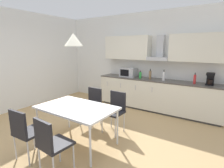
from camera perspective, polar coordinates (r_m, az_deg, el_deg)
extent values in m
cube|color=tan|center=(3.90, -8.91, -15.99)|extent=(8.01, 7.66, 0.02)
cube|color=white|center=(5.65, 8.89, 7.83)|extent=(6.41, 0.10, 2.84)
cube|color=white|center=(5.69, -30.19, 6.41)|extent=(0.10, 6.13, 2.84)
cube|color=#333333|center=(5.35, 13.79, -7.90)|extent=(3.36, 0.55, 0.05)
cube|color=silver|center=(5.22, 14.03, -3.37)|extent=(3.50, 0.60, 0.83)
cube|color=#4C4742|center=(5.13, 14.26, 1.26)|extent=(3.52, 0.62, 0.03)
cube|color=silver|center=(5.58, -1.61, 0.14)|extent=(0.01, 0.01, 0.14)
cube|color=silver|center=(5.31, 2.80, -0.47)|extent=(0.01, 0.01, 0.14)
cube|color=silver|center=(5.08, 7.64, -1.13)|extent=(0.01, 0.01, 0.14)
cube|color=silver|center=(4.89, 12.91, -1.84)|extent=(0.01, 0.01, 0.14)
cube|color=silver|center=(5.35, 15.45, 4.57)|extent=(3.50, 0.02, 0.51)
cube|color=silver|center=(5.58, 5.07, 11.72)|extent=(1.45, 0.34, 0.70)
cube|color=silver|center=(4.93, 26.77, 10.52)|extent=(1.45, 0.34, 0.70)
cube|color=#B7BABF|center=(5.16, 15.01, 8.01)|extent=(0.59, 0.40, 0.10)
cube|color=#B7BABF|center=(5.25, 15.60, 11.61)|extent=(0.20, 0.16, 0.65)
cube|color=#ADADB2|center=(5.46, 5.35, 3.86)|extent=(0.48, 0.34, 0.28)
cube|color=black|center=(5.33, 4.08, 3.68)|extent=(0.29, 0.01, 0.20)
cube|color=black|center=(4.86, 29.24, -0.17)|extent=(0.18, 0.18, 0.02)
cylinder|color=black|center=(4.83, 29.31, 0.62)|extent=(0.12, 0.12, 0.12)
cube|color=black|center=(4.89, 29.47, 1.55)|extent=(0.16, 0.08, 0.30)
cube|color=black|center=(4.81, 29.54, 2.84)|extent=(0.18, 0.16, 0.06)
cylinder|color=brown|center=(5.14, 12.33, 2.90)|extent=(0.07, 0.07, 0.24)
cylinder|color=black|center=(5.12, 12.40, 4.50)|extent=(0.03, 0.03, 0.05)
cylinder|color=red|center=(4.84, 25.38, 1.41)|extent=(0.06, 0.06, 0.23)
cylinder|color=black|center=(4.82, 25.53, 3.03)|extent=(0.03, 0.03, 0.05)
cylinder|color=green|center=(5.23, 9.23, 2.86)|extent=(0.07, 0.07, 0.18)
cylinder|color=black|center=(5.21, 9.27, 4.08)|extent=(0.03, 0.03, 0.04)
cylinder|color=white|center=(4.99, 16.53, 2.47)|extent=(0.07, 0.07, 0.25)
cylinder|color=black|center=(4.97, 16.63, 4.18)|extent=(0.03, 0.03, 0.05)
cube|color=white|center=(3.31, -11.52, -7.59)|extent=(1.42, 0.89, 0.04)
cylinder|color=silver|center=(3.70, -22.95, -12.28)|extent=(0.04, 0.04, 0.70)
cylinder|color=silver|center=(2.80, -7.09, -19.49)|extent=(0.04, 0.04, 0.70)
cylinder|color=silver|center=(4.13, -13.97, -9.14)|extent=(0.04, 0.04, 0.70)
cylinder|color=silver|center=(3.34, 1.77, -13.90)|extent=(0.04, 0.04, 0.70)
cube|color=black|center=(3.75, 0.38, -9.29)|extent=(0.41, 0.41, 0.04)
cube|color=black|center=(3.81, 1.94, -5.40)|extent=(0.38, 0.05, 0.40)
cylinder|color=silver|center=(3.62, 1.06, -14.11)|extent=(0.02, 0.02, 0.43)
cylinder|color=silver|center=(3.81, -3.28, -12.79)|extent=(0.02, 0.02, 0.43)
cylinder|color=silver|center=(3.88, 3.96, -12.29)|extent=(0.02, 0.02, 0.43)
cylinder|color=silver|center=(4.05, -0.22, -11.18)|extent=(0.02, 0.02, 0.43)
cube|color=black|center=(3.23, -25.20, -14.08)|extent=(0.42, 0.42, 0.04)
cube|color=black|center=(3.06, -28.38, -11.36)|extent=(0.38, 0.06, 0.40)
cylinder|color=silver|center=(3.54, -24.16, -15.85)|extent=(0.02, 0.02, 0.43)
cylinder|color=silver|center=(3.30, -20.52, -17.71)|extent=(0.02, 0.02, 0.43)
cylinder|color=silver|center=(3.39, -29.03, -17.67)|extent=(0.02, 0.02, 0.43)
cylinder|color=silver|center=(3.13, -25.61, -19.86)|extent=(0.02, 0.02, 0.43)
cube|color=black|center=(4.11, -7.16, -7.43)|extent=(0.40, 0.40, 0.04)
cube|color=black|center=(4.17, -5.59, -3.93)|extent=(0.38, 0.04, 0.40)
cylinder|color=silver|center=(3.97, -6.85, -11.76)|extent=(0.02, 0.02, 0.43)
cylinder|color=silver|center=(4.19, -10.41, -10.60)|extent=(0.02, 0.02, 0.43)
cylinder|color=silver|center=(4.21, -3.76, -10.29)|extent=(0.02, 0.02, 0.43)
cylinder|color=silver|center=(4.42, -7.27, -9.29)|extent=(0.02, 0.02, 0.43)
cube|color=black|center=(2.75, -17.86, -18.19)|extent=(0.42, 0.42, 0.04)
cube|color=black|center=(2.56, -21.59, -15.20)|extent=(0.38, 0.06, 0.40)
cylinder|color=silver|center=(3.07, -16.77, -19.78)|extent=(0.02, 0.02, 0.43)
cylinder|color=silver|center=(2.84, -12.38, -22.38)|extent=(0.02, 0.02, 0.43)
cylinder|color=silver|center=(2.92, -22.56, -22.00)|extent=(0.02, 0.02, 0.43)
cone|color=silver|center=(3.13, -12.46, 13.96)|extent=(0.32, 0.32, 0.22)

